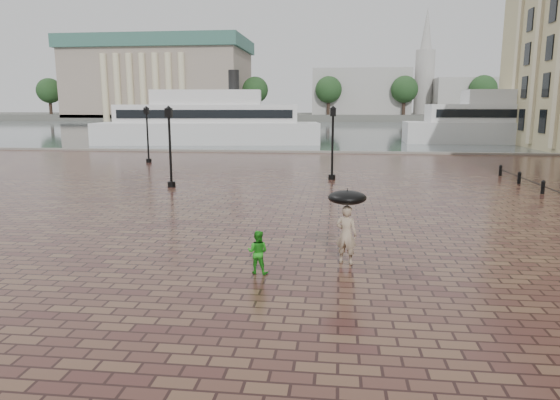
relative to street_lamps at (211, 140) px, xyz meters
name	(u,v)px	position (x,y,z in m)	size (l,w,h in m)	color
ground	(242,234)	(5.00, -15.33, -2.33)	(300.00, 300.00, 0.00)	#3B1E1A
harbour_water	(323,128)	(5.00, 76.67, -2.33)	(240.00, 240.00, 0.00)	#424D50
quay_edge	(304,153)	(5.00, 16.67, -2.33)	(80.00, 0.60, 0.30)	slate
far_shore	(329,117)	(5.00, 144.67, -1.33)	(300.00, 60.00, 2.00)	#4C4C47
museum	(160,77)	(-50.00, 129.28, 11.58)	(57.00, 32.50, 26.00)	gray
distant_skyline	(483,90)	(53.14, 134.67, 7.13)	(102.50, 22.00, 33.00)	#A29F99
far_trees	(329,90)	(5.00, 122.67, 7.09)	(188.00, 8.00, 13.50)	#2D2119
street_lamps	(211,140)	(0.00, 0.00, 0.00)	(15.44, 12.44, 4.40)	black
adult_pedestrian	(346,235)	(8.65, -18.31, -1.46)	(0.63, 0.41, 1.72)	tan
child_pedestrian	(258,252)	(6.25, -19.48, -1.72)	(0.58, 0.45, 1.20)	#1F921A
ferry_near	(208,122)	(-7.38, 27.17, 0.30)	(27.30, 9.86, 8.75)	silver
ferry_far	(518,122)	(30.20, 32.32, 0.34)	(27.14, 6.91, 8.87)	silver
umbrella	(347,198)	(8.65, -18.31, -0.38)	(1.10, 1.10, 1.15)	black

